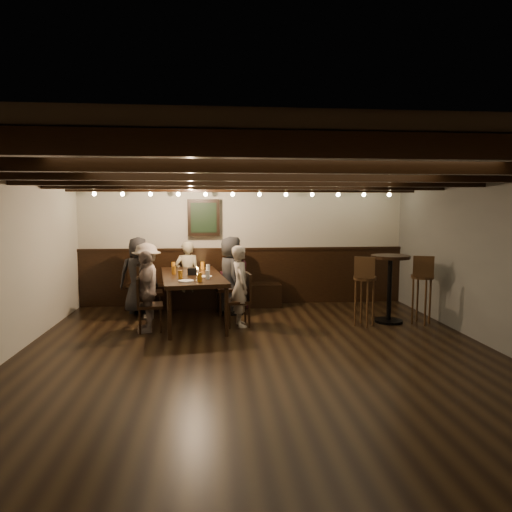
{
  "coord_description": "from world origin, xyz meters",
  "views": [
    {
      "loc": [
        -0.6,
        -5.65,
        1.93
      ],
      "look_at": [
        0.04,
        1.3,
        1.2
      ],
      "focal_mm": 32.0,
      "sensor_mm": 36.0,
      "label": 1
    }
  ],
  "objects": [
    {
      "name": "bar_stool_left",
      "position": [
        1.85,
        1.52,
        0.43
      ],
      "size": [
        0.4,
        0.42,
        1.16
      ],
      "rotation": [
        0.0,
        0.0,
        -0.38
      ],
      "color": "#331D10",
      "rests_on": "floor"
    },
    {
      "name": "pint_e",
      "position": [
        -1.14,
        1.58,
        0.88
      ],
      "size": [
        0.07,
        0.07,
        0.14
      ],
      "primitive_type": "cylinder",
      "color": "#BF7219",
      "rests_on": "dining_table"
    },
    {
      "name": "dining_table",
      "position": [
        -0.98,
        2.06,
        0.75
      ],
      "size": [
        1.26,
        2.28,
        0.81
      ],
      "rotation": [
        0.0,
        0.0,
        0.13
      ],
      "color": "black",
      "rests_on": "floor"
    },
    {
      "name": "person_bench_right",
      "position": [
        -0.21,
        3.07,
        0.63
      ],
      "size": [
        0.67,
        0.55,
        1.25
      ],
      "primitive_type": "imported",
      "rotation": [
        0.0,
        0.0,
        3.27
      ],
      "color": "#4C1A28",
      "rests_on": "floor"
    },
    {
      "name": "condiment_caddy",
      "position": [
        -0.97,
        2.01,
        0.87
      ],
      "size": [
        0.15,
        0.1,
        0.12
      ],
      "primitive_type": "cube",
      "color": "black",
      "rests_on": "dining_table"
    },
    {
      "name": "person_bench_centre",
      "position": [
        -1.12,
        3.1,
        0.65
      ],
      "size": [
        0.51,
        0.37,
        1.31
      ],
      "primitive_type": "imported",
      "rotation": [
        0.0,
        0.0,
        3.27
      ],
      "color": "#9E987F",
      "rests_on": "floor"
    },
    {
      "name": "chair_left_near",
      "position": [
        -1.75,
        2.41,
        0.29
      ],
      "size": [
        0.48,
        0.48,
        0.94
      ],
      "rotation": [
        0.0,
        0.0,
        -1.44
      ],
      "color": "black",
      "rests_on": "floor"
    },
    {
      "name": "person_bench_left",
      "position": [
        -1.99,
        2.83,
        0.71
      ],
      "size": [
        0.74,
        0.54,
        1.41
      ],
      "primitive_type": "imported",
      "rotation": [
        0.0,
        0.0,
        3.27
      ],
      "color": "#252527",
      "rests_on": "floor"
    },
    {
      "name": "person_right_near",
      "position": [
        -0.3,
        2.6,
        0.71
      ],
      "size": [
        0.54,
        0.75,
        1.42
      ],
      "primitive_type": "imported",
      "rotation": [
        0.0,
        0.0,
        1.7
      ],
      "color": "#232426",
      "rests_on": "floor"
    },
    {
      "name": "candle",
      "position": [
        -0.9,
        2.37,
        0.84
      ],
      "size": [
        0.05,
        0.05,
        0.05
      ],
      "primitive_type": "cylinder",
      "color": "beige",
      "rests_on": "dining_table"
    },
    {
      "name": "pint_f",
      "position": [
        -0.71,
        1.54,
        0.88
      ],
      "size": [
        0.07,
        0.07,
        0.14
      ],
      "primitive_type": "cylinder",
      "color": "silver",
      "rests_on": "dining_table"
    },
    {
      "name": "person_left_near",
      "position": [
        -1.78,
        2.41,
        0.67
      ],
      "size": [
        0.61,
        0.92,
        1.33
      ],
      "primitive_type": "imported",
      "rotation": [
        0.0,
        0.0,
        -1.44
      ],
      "color": "gray",
      "rests_on": "floor"
    },
    {
      "name": "high_top_table",
      "position": [
        2.35,
        1.72,
        0.75
      ],
      "size": [
        0.65,
        0.65,
        1.15
      ],
      "color": "black",
      "rests_on": "floor"
    },
    {
      "name": "pint_c",
      "position": [
        -1.29,
        2.12,
        0.88
      ],
      "size": [
        0.07,
        0.07,
        0.14
      ],
      "primitive_type": "cylinder",
      "color": "#BF7219",
      "rests_on": "dining_table"
    },
    {
      "name": "chair_right_near",
      "position": [
        -0.33,
        2.6,
        0.3
      ],
      "size": [
        0.5,
        0.5,
        0.98
      ],
      "rotation": [
        0.0,
        0.0,
        1.7
      ],
      "color": "black",
      "rests_on": "floor"
    },
    {
      "name": "person_right_far",
      "position": [
        -0.18,
        1.71,
        0.67
      ],
      "size": [
        0.38,
        0.52,
        1.33
      ],
      "primitive_type": "imported",
      "rotation": [
        0.0,
        0.0,
        1.7
      ],
      "color": "#A69B8C",
      "rests_on": "floor"
    },
    {
      "name": "chair_left_far",
      "position": [
        -1.63,
        1.52,
        0.26
      ],
      "size": [
        0.44,
        0.44,
        0.86
      ],
      "rotation": [
        0.0,
        0.0,
        -1.44
      ],
      "color": "black",
      "rests_on": "floor"
    },
    {
      "name": "chair_right_far",
      "position": [
        -0.21,
        1.71,
        0.27
      ],
      "size": [
        0.45,
        0.45,
        0.87
      ],
      "rotation": [
        0.0,
        0.0,
        1.7
      ],
      "color": "black",
      "rests_on": "floor"
    },
    {
      "name": "pint_a",
      "position": [
        -1.35,
        2.72,
        0.88
      ],
      "size": [
        0.07,
        0.07,
        0.14
      ],
      "primitive_type": "cylinder",
      "color": "#BF7219",
      "rests_on": "dining_table"
    },
    {
      "name": "person_left_far",
      "position": [
        -1.66,
        1.51,
        0.64
      ],
      "size": [
        0.41,
        0.78,
        1.28
      ],
      "primitive_type": "imported",
      "rotation": [
        0.0,
        0.0,
        -1.44
      ],
      "color": "gray",
      "rests_on": "floor"
    },
    {
      "name": "room",
      "position": [
        -0.29,
        2.21,
        1.07
      ],
      "size": [
        7.0,
        7.0,
        7.0
      ],
      "color": "black",
      "rests_on": "ground"
    },
    {
      "name": "pint_g",
      "position": [
        -0.82,
        1.27,
        0.88
      ],
      "size": [
        0.07,
        0.07,
        0.14
      ],
      "primitive_type": "cylinder",
      "color": "#BF7219",
      "rests_on": "dining_table"
    },
    {
      "name": "pint_d",
      "position": [
        -0.71,
        2.3,
        0.88
      ],
      "size": [
        0.07,
        0.07,
        0.14
      ],
      "primitive_type": "cylinder",
      "color": "silver",
      "rests_on": "dining_table"
    },
    {
      "name": "pint_b",
      "position": [
        -0.82,
        2.74,
        0.88
      ],
      "size": [
        0.07,
        0.07,
        0.14
      ],
      "primitive_type": "cylinder",
      "color": "#BF7219",
      "rests_on": "dining_table"
    },
    {
      "name": "bar_stool_right",
      "position": [
        2.85,
        1.57,
        0.43
      ],
      "size": [
        0.4,
        0.42,
        1.16
      ],
      "rotation": [
        0.0,
        0.0,
        -0.38
      ],
      "color": "#331D10",
      "rests_on": "floor"
    },
    {
      "name": "plate_far",
      "position": [
        -0.76,
        1.79,
        0.82
      ],
      "size": [
        0.24,
        0.24,
        0.01
      ],
      "primitive_type": "cylinder",
      "color": "white",
      "rests_on": "dining_table"
    },
    {
      "name": "plate_near",
      "position": [
        -1.04,
        1.35,
        0.82
      ],
      "size": [
        0.24,
        0.24,
        0.01
      ],
      "primitive_type": "cylinder",
      "color": "white",
      "rests_on": "dining_table"
    }
  ]
}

